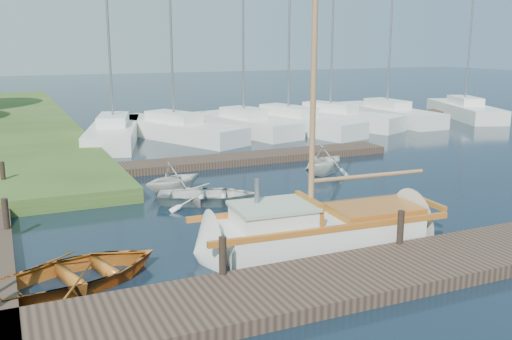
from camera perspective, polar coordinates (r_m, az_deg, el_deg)
name	(u,v)px	position (r m, az deg, el deg)	size (l,w,h in m)	color
ground	(256,208)	(17.50, 0.00, -3.84)	(160.00, 160.00, 0.00)	black
near_dock	(372,274)	(12.54, 11.52, -10.20)	(18.00, 2.20, 0.30)	#33241C
far_dock	(236,159)	(24.04, -2.02, 1.07)	(14.00, 1.60, 0.30)	#33241C
pontoon	(297,121)	(35.90, 4.09, 4.89)	(30.00, 1.60, 0.30)	#33241C
mooring_post_1	(223,256)	(11.81, -3.35, -8.53)	(0.16, 0.16, 0.80)	black
mooring_post_2	(401,227)	(13.96, 14.26, -5.55)	(0.16, 0.16, 0.80)	black
mooring_post_4	(6,214)	(15.89, -23.75, -4.03)	(0.16, 0.16, 0.80)	black
mooring_post_5	(3,174)	(20.75, -23.99, -0.33)	(0.16, 0.16, 0.80)	black
sailboat	(323,232)	(14.39, 6.76, -6.17)	(7.26, 2.40, 9.83)	white
dinghy	(81,268)	(12.63, -17.10, -9.30)	(2.49, 3.49, 0.72)	#9C6618
tender_a	(207,193)	(18.08, -4.88, -2.27)	(2.25, 3.16, 0.65)	white
tender_b	(173,176)	(19.35, -8.27, -0.60)	(1.89, 2.19, 1.15)	white
tender_d	(325,158)	(22.08, 6.88, 1.20)	(2.03, 2.35, 1.24)	white
marina_boat_0	(114,131)	(29.95, -14.04, 3.81)	(4.38, 8.79, 10.95)	white
marina_boat_1	(174,128)	(30.45, -8.20, 4.19)	(5.74, 9.06, 10.83)	white
marina_boat_2	(244,123)	(31.96, -1.25, 4.75)	(4.05, 8.00, 12.15)	white
marina_boat_3	(288,120)	(33.15, 3.23, 4.99)	(4.90, 10.29, 12.14)	white
marina_boat_4	(330,117)	(35.15, 7.41, 5.32)	(5.82, 9.19, 10.16)	white
marina_boat_5	(387,113)	(37.66, 12.94, 5.61)	(2.40, 8.90, 11.89)	white
marina_boat_7	(464,109)	(41.24, 20.13, 5.75)	(5.10, 8.69, 11.49)	white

